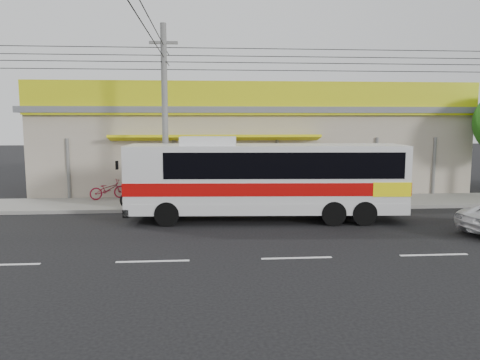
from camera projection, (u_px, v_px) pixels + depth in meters
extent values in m
plane|color=black|center=(282.00, 236.00, 15.60)|extent=(120.00, 120.00, 0.00)
cube|color=gray|center=(260.00, 203.00, 21.52)|extent=(30.00, 3.20, 0.15)
cube|color=#AD9F8B|center=(249.00, 151.00, 26.80)|extent=(22.00, 8.00, 4.20)
cube|color=#5B5D62|center=(249.00, 111.00, 26.52)|extent=(22.60, 8.60, 0.30)
cube|color=yellow|center=(257.00, 98.00, 22.37)|extent=(22.00, 0.24, 1.60)
cube|color=red|center=(215.00, 98.00, 22.19)|extent=(9.00, 0.10, 1.20)
cube|color=#147533|center=(389.00, 99.00, 22.84)|extent=(2.40, 0.10, 1.10)
cube|color=navy|center=(442.00, 99.00, 23.05)|extent=(2.20, 0.10, 1.10)
cube|color=red|center=(64.00, 97.00, 21.65)|extent=(3.00, 0.10, 1.10)
cube|color=yellow|center=(216.00, 138.00, 22.28)|extent=(10.00, 1.20, 0.37)
cube|color=silver|center=(265.00, 178.00, 17.93)|extent=(10.58, 2.82, 2.53)
cube|color=#B90907|center=(265.00, 186.00, 17.96)|extent=(10.62, 2.86, 0.48)
cube|color=#FFF00D|center=(383.00, 185.00, 18.04)|extent=(1.53, 2.32, 0.52)
cube|color=black|center=(281.00, 163.00, 17.86)|extent=(8.84, 2.75, 0.96)
cube|color=black|center=(130.00, 168.00, 17.79)|extent=(0.26, 1.92, 1.31)
cube|color=silver|center=(208.00, 141.00, 17.71)|extent=(2.16, 1.35, 0.31)
cylinder|color=black|center=(167.00, 214.00, 17.04)|extent=(0.92, 0.33, 0.91)
cylinder|color=black|center=(174.00, 204.00, 19.00)|extent=(0.92, 0.33, 0.91)
cylinder|color=black|center=(364.00, 213.00, 17.16)|extent=(0.92, 0.33, 0.91)
cylinder|color=black|center=(351.00, 204.00, 19.11)|extent=(0.92, 0.33, 0.91)
imported|color=maroon|center=(108.00, 189.00, 22.06)|extent=(1.81, 1.36, 0.91)
imported|color=black|center=(143.00, 194.00, 19.76)|extent=(2.03, 1.10, 1.18)
cylinder|color=#5F5F5D|center=(165.00, 120.00, 19.38)|extent=(0.25, 0.25, 7.76)
cube|color=#5F5F5D|center=(163.00, 43.00, 18.99)|extent=(1.16, 0.12, 0.12)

